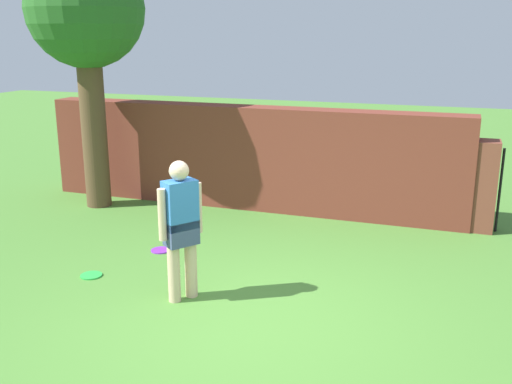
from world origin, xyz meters
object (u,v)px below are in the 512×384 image
tree (86,16)px  person (181,224)px  frisbee_green (91,275)px  frisbee_purple (161,250)px

tree → person: bearing=-43.4°
tree → frisbee_green: tree is taller
tree → frisbee_purple: (2.10, -1.65, -3.19)m
tree → frisbee_purple: 4.16m
frisbee_green → frisbee_purple: size_ratio=1.00×
person → frisbee_purple: size_ratio=6.00×
tree → frisbee_green: (1.70, -2.72, -3.19)m
tree → frisbee_purple: size_ratio=15.91×
person → frisbee_green: person is taller
frisbee_purple → frisbee_green: bearing=-110.7°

